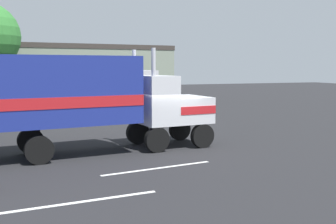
% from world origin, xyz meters
% --- Properties ---
extents(ground_plane, '(120.00, 120.00, 0.00)m').
position_xyz_m(ground_plane, '(0.00, 0.00, 0.00)').
color(ground_plane, '#232326').
extents(lane_stripe_near, '(4.38, 0.74, 0.01)m').
position_xyz_m(lane_stripe_near, '(-1.79, -3.50, 0.01)').
color(lane_stripe_near, silver).
rests_on(lane_stripe_near, ground_plane).
extents(lane_stripe_mid, '(4.40, 0.50, 0.01)m').
position_xyz_m(lane_stripe_mid, '(-5.03, -6.28, 0.01)').
color(lane_stripe_mid, silver).
rests_on(lane_stripe_mid, ground_plane).
extents(semi_truck, '(14.34, 4.10, 4.50)m').
position_xyz_m(semi_truck, '(-5.78, -0.14, 2.52)').
color(semi_truck, silver).
rests_on(semi_truck, ground_plane).
extents(person_bystander, '(0.36, 0.47, 1.63)m').
position_xyz_m(person_bystander, '(-5.64, 2.67, 0.89)').
color(person_bystander, black).
rests_on(person_bystander, ground_plane).
extents(parked_bus, '(11.22, 3.76, 3.40)m').
position_xyz_m(parked_bus, '(-1.37, 13.72, 2.07)').
color(parked_bus, silver).
rests_on(parked_bus, ground_plane).
extents(building_backdrop, '(24.49, 8.30, 6.02)m').
position_xyz_m(building_backdrop, '(-1.42, 27.83, 3.22)').
color(building_backdrop, gray).
rests_on(building_backdrop, ground_plane).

